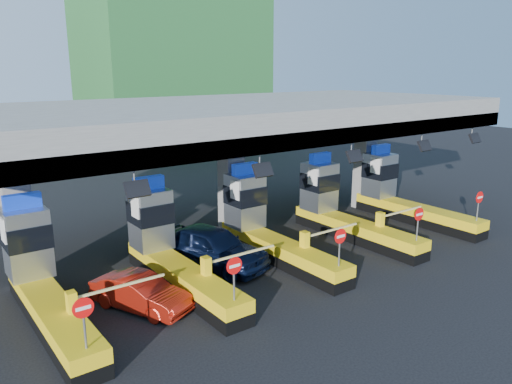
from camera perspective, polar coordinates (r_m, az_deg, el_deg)
ground at (r=23.76m, az=1.29°, el=-7.25°), size 120.00×120.00×0.00m
toll_canopy at (r=24.59m, az=-2.78°, el=8.21°), size 28.00×12.09×7.00m
toll_lane_far_left at (r=19.48m, az=-23.45°, el=-8.98°), size 4.43×8.00×4.16m
toll_lane_left at (r=20.99m, az=-10.06°, el=-6.33°), size 4.43×8.00×4.16m
toll_lane_center at (r=23.50m, az=0.90°, el=-3.88°), size 4.43×8.00×4.16m
toll_lane_right at (r=26.71m, az=9.44°, el=-1.85°), size 4.43×8.00×4.16m
toll_lane_far_right at (r=30.41m, az=16.02°, el=-0.26°), size 4.43×8.00×4.16m
bg_building_scaffold at (r=55.94m, az=-9.74°, el=19.39°), size 18.00×12.00×28.00m
van at (r=22.29m, az=-5.04°, el=-6.24°), size 3.77×5.82×1.84m
red_car at (r=19.02m, az=-13.05°, el=-11.16°), size 2.87×4.13×1.29m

